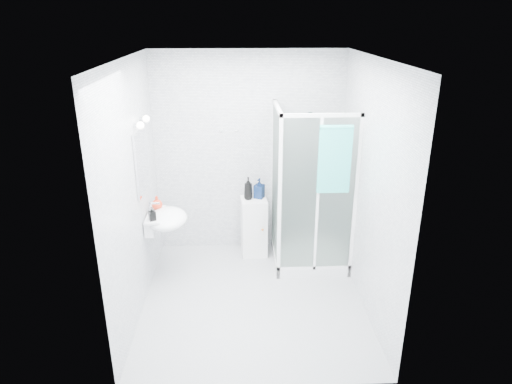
{
  "coord_description": "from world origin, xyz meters",
  "views": [
    {
      "loc": [
        -0.15,
        -4.32,
        2.97
      ],
      "look_at": [
        0.05,
        0.35,
        1.15
      ],
      "focal_mm": 32.0,
      "sensor_mm": 36.0,
      "label": 1
    }
  ],
  "objects_px": {
    "shower_enclosure": "(304,232)",
    "wall_basin": "(165,219)",
    "shampoo_bottle_b": "(259,188)",
    "storage_cabinet": "(254,227)",
    "soap_dispenser_black": "(152,214)",
    "hand_towel": "(335,158)",
    "shampoo_bottle_a": "(248,188)",
    "soap_dispenser_orange": "(157,203)"
  },
  "relations": [
    {
      "from": "storage_cabinet",
      "to": "shampoo_bottle_a",
      "type": "relative_size",
      "value": 2.68
    },
    {
      "from": "shower_enclosure",
      "to": "soap_dispenser_black",
      "type": "relative_size",
      "value": 12.91
    },
    {
      "from": "shower_enclosure",
      "to": "soap_dispenser_orange",
      "type": "xyz_separation_m",
      "value": [
        -1.76,
        -0.17,
        0.5
      ]
    },
    {
      "from": "hand_towel",
      "to": "shampoo_bottle_a",
      "type": "relative_size",
      "value": 2.62
    },
    {
      "from": "wall_basin",
      "to": "hand_towel",
      "type": "xyz_separation_m",
      "value": [
        1.89,
        -0.09,
        0.73
      ]
    },
    {
      "from": "shampoo_bottle_a",
      "to": "soap_dispenser_black",
      "type": "xyz_separation_m",
      "value": [
        -1.07,
        -0.78,
        0.02
      ]
    },
    {
      "from": "storage_cabinet",
      "to": "shampoo_bottle_b",
      "type": "relative_size",
      "value": 3.04
    },
    {
      "from": "storage_cabinet",
      "to": "soap_dispenser_black",
      "type": "distance_m",
      "value": 1.48
    },
    {
      "from": "shower_enclosure",
      "to": "wall_basin",
      "type": "distance_m",
      "value": 1.72
    },
    {
      "from": "shower_enclosure",
      "to": "soap_dispenser_black",
      "type": "height_order",
      "value": "shower_enclosure"
    },
    {
      "from": "wall_basin",
      "to": "shampoo_bottle_b",
      "type": "distance_m",
      "value": 1.29
    },
    {
      "from": "wall_basin",
      "to": "shower_enclosure",
      "type": "bearing_deg",
      "value": 10.81
    },
    {
      "from": "shower_enclosure",
      "to": "soap_dispenser_orange",
      "type": "relative_size",
      "value": 12.47
    },
    {
      "from": "wall_basin",
      "to": "storage_cabinet",
      "type": "relative_size",
      "value": 0.72
    },
    {
      "from": "shampoo_bottle_a",
      "to": "soap_dispenser_black",
      "type": "height_order",
      "value": "shampoo_bottle_a"
    },
    {
      "from": "wall_basin",
      "to": "shampoo_bottle_a",
      "type": "height_order",
      "value": "shampoo_bottle_a"
    },
    {
      "from": "hand_towel",
      "to": "wall_basin",
      "type": "bearing_deg",
      "value": 177.42
    },
    {
      "from": "storage_cabinet",
      "to": "hand_towel",
      "type": "height_order",
      "value": "hand_towel"
    },
    {
      "from": "hand_towel",
      "to": "storage_cabinet",
      "type": "bearing_deg",
      "value": 141.13
    },
    {
      "from": "wall_basin",
      "to": "storage_cabinet",
      "type": "bearing_deg",
      "value": 30.01
    },
    {
      "from": "wall_basin",
      "to": "shampoo_bottle_a",
      "type": "bearing_deg",
      "value": 32.34
    },
    {
      "from": "soap_dispenser_black",
      "to": "hand_towel",
      "type": "bearing_deg",
      "value": 2.34
    },
    {
      "from": "shower_enclosure",
      "to": "hand_towel",
      "type": "relative_size",
      "value": 2.63
    },
    {
      "from": "wall_basin",
      "to": "soap_dispenser_black",
      "type": "xyz_separation_m",
      "value": [
        -0.1,
        -0.17,
        0.14
      ]
    },
    {
      "from": "shampoo_bottle_b",
      "to": "soap_dispenser_black",
      "type": "relative_size",
      "value": 1.65
    },
    {
      "from": "shampoo_bottle_a",
      "to": "soap_dispenser_orange",
      "type": "bearing_deg",
      "value": -156.37
    },
    {
      "from": "storage_cabinet",
      "to": "soap_dispenser_black",
      "type": "height_order",
      "value": "soap_dispenser_black"
    },
    {
      "from": "storage_cabinet",
      "to": "soap_dispenser_black",
      "type": "xyz_separation_m",
      "value": [
        -1.14,
        -0.77,
        0.55
      ]
    },
    {
      "from": "shower_enclosure",
      "to": "storage_cabinet",
      "type": "bearing_deg",
      "value": 155.24
    },
    {
      "from": "soap_dispenser_orange",
      "to": "soap_dispenser_black",
      "type": "distance_m",
      "value": 0.31
    },
    {
      "from": "wall_basin",
      "to": "shampoo_bottle_b",
      "type": "height_order",
      "value": "shampoo_bottle_b"
    },
    {
      "from": "wall_basin",
      "to": "shampoo_bottle_b",
      "type": "bearing_deg",
      "value": 30.37
    },
    {
      "from": "wall_basin",
      "to": "soap_dispenser_orange",
      "type": "height_order",
      "value": "soap_dispenser_orange"
    },
    {
      "from": "shower_enclosure",
      "to": "hand_towel",
      "type": "height_order",
      "value": "shower_enclosure"
    },
    {
      "from": "soap_dispenser_orange",
      "to": "hand_towel",
      "type": "bearing_deg",
      "value": -6.6
    },
    {
      "from": "storage_cabinet",
      "to": "shampoo_bottle_a",
      "type": "height_order",
      "value": "shampoo_bottle_a"
    },
    {
      "from": "hand_towel",
      "to": "shampoo_bottle_a",
      "type": "xyz_separation_m",
      "value": [
        -0.92,
        0.7,
        -0.6
      ]
    },
    {
      "from": "shower_enclosure",
      "to": "hand_towel",
      "type": "bearing_deg",
      "value": -59.7
    },
    {
      "from": "wall_basin",
      "to": "soap_dispenser_black",
      "type": "bearing_deg",
      "value": -122.16
    },
    {
      "from": "soap_dispenser_orange",
      "to": "shampoo_bottle_b",
      "type": "bearing_deg",
      "value": 22.64
    },
    {
      "from": "shower_enclosure",
      "to": "storage_cabinet",
      "type": "relative_size",
      "value": 2.57
    },
    {
      "from": "shower_enclosure",
      "to": "hand_towel",
      "type": "distance_m",
      "value": 1.17
    }
  ]
}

